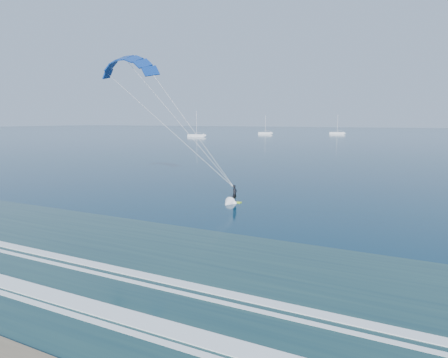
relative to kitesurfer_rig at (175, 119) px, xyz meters
name	(u,v)px	position (x,y,z in m)	size (l,w,h in m)	color
kitesurfer_rig	(175,119)	(0.00, 0.00, 0.00)	(17.11, 4.57, 16.25)	#A7DF1A
sailboat_0	(197,135)	(-78.91, 135.40, -7.84)	(9.34, 2.40, 12.62)	white
sailboat_1	(265,133)	(-61.42, 183.62, -7.85)	(7.90, 2.40, 10.95)	white
sailboat_2	(337,133)	(-24.18, 202.67, -7.85)	(8.28, 2.40, 11.23)	white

